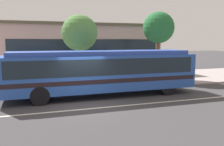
% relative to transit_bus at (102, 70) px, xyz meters
% --- Properties ---
extents(ground_plane, '(120.00, 120.00, 0.00)m').
position_rel_transit_bus_xyz_m(ground_plane, '(-1.48, -1.78, -1.60)').
color(ground_plane, '#3B3A3C').
extents(sidewalk_slab, '(60.00, 8.00, 0.12)m').
position_rel_transit_bus_xyz_m(sidewalk_slab, '(-1.48, 5.35, -1.54)').
color(sidewalk_slab, '#A59595').
rests_on(sidewalk_slab, ground_plane).
extents(lane_stripe_center, '(56.00, 0.16, 0.01)m').
position_rel_transit_bus_xyz_m(lane_stripe_center, '(-1.48, -2.58, -1.60)').
color(lane_stripe_center, silver).
rests_on(lane_stripe_center, ground_plane).
extents(transit_bus, '(11.61, 2.51, 2.75)m').
position_rel_transit_bus_xyz_m(transit_bus, '(0.00, 0.00, 0.00)').
color(transit_bus, '#274EA7').
rests_on(transit_bus, ground_plane).
extents(pedestrian_waiting_near_sign, '(0.47, 0.47, 1.64)m').
position_rel_transit_bus_xyz_m(pedestrian_waiting_near_sign, '(3.83, 2.84, -0.53)').
color(pedestrian_waiting_near_sign, navy).
rests_on(pedestrian_waiting_near_sign, sidewalk_slab).
extents(pedestrian_walking_along_curb, '(0.48, 0.48, 1.66)m').
position_rel_transit_bus_xyz_m(pedestrian_walking_along_curb, '(0.56, 2.43, -0.52)').
color(pedestrian_walking_along_curb, '#3A3C43').
rests_on(pedestrian_walking_along_curb, sidewalk_slab).
extents(bus_stop_sign, '(0.15, 0.44, 2.54)m').
position_rel_transit_bus_xyz_m(bus_stop_sign, '(4.51, 1.71, 0.14)').
color(bus_stop_sign, gray).
rests_on(bus_stop_sign, sidewalk_slab).
extents(street_tree_near_stop, '(2.57, 2.57, 5.08)m').
position_rel_transit_bus_xyz_m(street_tree_near_stop, '(-0.66, 3.36, 2.25)').
color(street_tree_near_stop, brown).
rests_on(street_tree_near_stop, sidewalk_slab).
extents(street_tree_mid_block, '(2.69, 2.69, 5.71)m').
position_rel_transit_bus_xyz_m(street_tree_mid_block, '(6.50, 4.85, 2.85)').
color(street_tree_mid_block, brown).
rests_on(street_tree_mid_block, sidewalk_slab).
extents(station_building, '(15.77, 7.50, 5.05)m').
position_rel_transit_bus_xyz_m(station_building, '(1.14, 11.96, 0.93)').
color(station_building, '#B29794').
rests_on(station_building, ground_plane).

